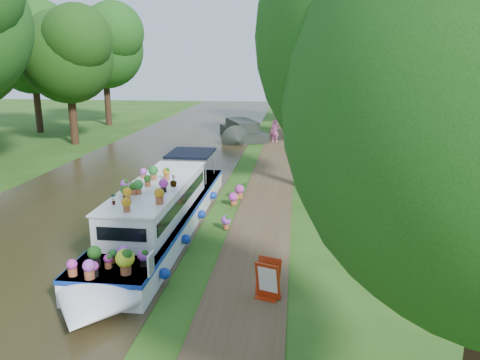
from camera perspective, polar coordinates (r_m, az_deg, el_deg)
The scene contains 15 objects.
ground at distance 18.91m, azimuth -0.71°, elevation -3.93°, with size 100.00×100.00×0.00m, color #214912.
canal_water at distance 20.55m, azimuth -17.56°, elevation -3.08°, with size 10.00×100.00×0.02m, color black.
towpath at distance 18.79m, azimuth 2.92°, elevation -4.02°, with size 2.20×100.00×0.03m, color #44331F.
plant_boat at distance 16.44m, azimuth -9.87°, elevation -3.90°, with size 2.29×13.52×2.27m.
tree_near_overhang at distance 20.89m, azimuth 11.18°, elevation 15.96°, with size 5.52×5.28×8.99m.
tree_near_mid at distance 32.92m, azimuth 10.94°, elevation 15.08°, with size 6.90×6.60×9.40m.
tree_near_far at distance 43.90m, azimuth 9.35°, elevation 15.76°, with size 7.59×7.26×10.30m.
tree_far_c at distance 35.61m, azimuth -20.30°, elevation 14.55°, with size 7.13×6.82×9.59m.
tree_far_d at distance 45.37m, azimuth -16.28°, elevation 15.79°, with size 8.05×7.70×10.85m.
tree_far_h at distance 42.65m, azimuth -24.08°, elevation 14.89°, with size 7.82×7.48×10.49m.
second_boat at distance 36.39m, azimuth 0.26°, elevation 6.00°, with size 4.50×7.82×1.42m.
sandwich_board at distance 12.24m, azimuth 3.44°, elevation -12.19°, with size 0.69×0.70×1.02m.
pedestrian_pink at distance 34.48m, azimuth 4.27°, elevation 5.94°, with size 0.60×0.39×1.64m, color #C5516E.
pedestrian_dark at distance 42.58m, azimuth 5.62°, elevation 7.46°, with size 0.73×0.57×1.49m, color black.
verge_plant at distance 21.86m, azimuth 0.52°, elevation -0.75°, with size 0.40×0.35×0.45m, color #227225.
Camera 1 is at (2.39, -17.77, 6.00)m, focal length 35.00 mm.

